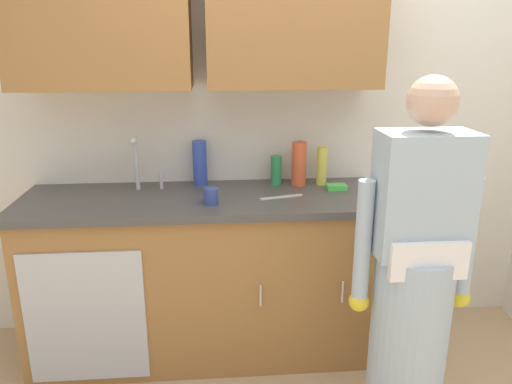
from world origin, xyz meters
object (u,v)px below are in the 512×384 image
Objects in this scene: sink at (142,199)px; bottle_water_tall at (200,163)px; bottle_dish_liquid at (300,164)px; sponge at (336,187)px; bottle_water_short at (322,166)px; knife_on_counter at (281,197)px; person_at_sink at (413,293)px; bottle_soap at (276,170)px; cup_by_sink at (211,196)px.

bottle_water_tall is (0.31, 0.22, 0.14)m from sink.
bottle_dish_liquid is 2.29× the size of sponge.
bottle_water_short is 0.37m from knife_on_counter.
sponge is (0.33, 0.12, 0.01)m from knife_on_counter.
bottle_soap is at bearing 118.73° from person_at_sink.
bottle_soap reaches higher than sponge.
bottle_water_short is 2.60× the size of cup_by_sink.
bottle_soap is 0.75× the size of bottle_water_short.
bottle_soap is at bearing 75.01° from knife_on_counter.
bottle_soap reaches higher than cup_by_sink.
cup_by_sink is at bearing -164.12° from sponge.
cup_by_sink is at bearing 147.60° from person_at_sink.
cup_by_sink is (0.06, -0.37, -0.08)m from bottle_water_tall.
person_at_sink is at bearing -67.49° from bottle_dish_liquid.
bottle_water_tall is 1.01× the size of bottle_dish_liquid.
bottle_water_short reaches higher than knife_on_counter.
sponge is (0.70, 0.20, -0.03)m from cup_by_sink.
cup_by_sink reaches higher than knife_on_counter.
knife_on_counter is at bearing 12.02° from cup_by_sink.
bottle_water_tall is at bearing 174.84° from bottle_water_short.
bottle_water_tall reaches higher than sponge.
bottle_soap is 1.52× the size of sponge.
cup_by_sink is (-0.51, -0.32, -0.08)m from bottle_dish_liquid.
bottle_dish_liquid is at bearing 112.51° from person_at_sink.
knife_on_counter is (0.37, 0.08, -0.04)m from cup_by_sink.
knife_on_counter is at bearing -119.88° from bottle_dish_liquid.
cup_by_sink is at bearing -153.99° from bottle_water_short.
person_at_sink is 7.31× the size of bottle_water_short.
bottle_dish_liquid is (0.13, -0.03, 0.04)m from bottle_soap.
sink reaches higher than cup_by_sink.
person_at_sink is 1.37m from bottle_water_tall.
knife_on_counter is 2.18× the size of sponge.
sink reaches higher than bottle_water_tall.
sink reaches higher than bottle_water_short.
bottle_water_tall is at bearing 167.12° from sponge.
sink is at bearing -144.47° from bottle_water_tall.
cup_by_sink is 0.36× the size of knife_on_counter.
sponge is (1.07, 0.05, 0.03)m from sink.
bottle_soap is 0.36m from sponge.
sink reaches higher than bottle_dish_liquid.
knife_on_counter is (0.44, -0.29, -0.12)m from bottle_water_tall.
bottle_water_tall is 1.06× the size of knife_on_counter.
cup_by_sink reaches higher than sponge.
bottle_dish_liquid reaches higher than bottle_water_short.
bottle_water_short is 0.16m from sponge.
bottle_soap is (0.75, 0.19, 0.10)m from sink.
person_at_sink reaches higher than sink.
bottle_dish_liquid is 2.95× the size of cup_by_sink.
bottle_water_tall is 0.79m from sponge.
bottle_dish_liquid is (-0.36, 0.87, 0.37)m from person_at_sink.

